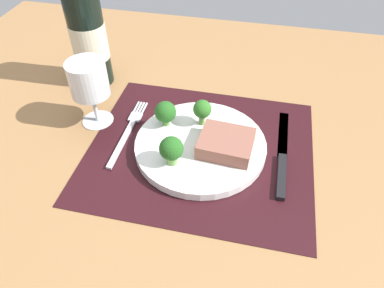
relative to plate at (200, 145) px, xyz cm
name	(u,v)px	position (x,y,z in cm)	size (l,w,h in cm)	color
ground_plane	(200,155)	(0.00, 0.00, -2.60)	(140.00, 110.00, 3.00)	#996D42
placemat	(200,149)	(0.00, 0.00, -0.95)	(40.77, 35.58, 0.30)	black
plate	(200,145)	(0.00, 0.00, 0.00)	(23.98, 23.98, 1.60)	white
steak	(226,143)	(4.69, -0.71, 2.17)	(9.26, 8.04, 2.75)	#8C5647
broccoli_center	(165,112)	(-7.43, 3.52, 3.74)	(4.08, 4.08, 5.06)	#5B8942
broccoli_back_left	(202,110)	(-0.78, 5.24, 4.15)	(3.48, 3.48, 5.25)	#6B994C
broccoli_near_fork	(171,149)	(-3.80, -5.86, 3.90)	(4.12, 4.12, 5.35)	#6B994C
fork	(128,131)	(-14.60, 1.42, -0.55)	(2.40, 19.20, 0.50)	silver
knife	(282,158)	(14.88, 0.53, -0.50)	(1.80, 23.00, 0.80)	black
wine_bottle	(88,34)	(-27.78, 17.30, 10.45)	(7.58, 7.58, 31.51)	black
wine_glass	(89,83)	(-21.88, 3.72, 8.11)	(7.22, 7.22, 13.35)	silver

